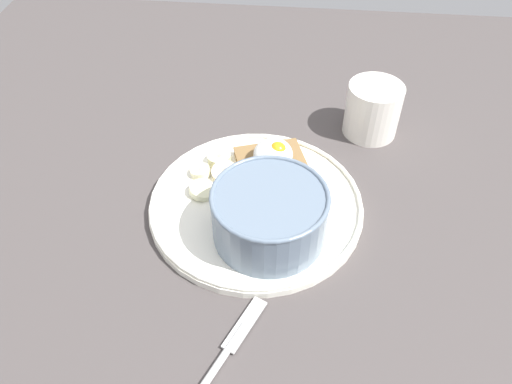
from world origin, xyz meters
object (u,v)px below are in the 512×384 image
Objects in this scene: poached_egg at (274,154)px; banana_slice_front at (225,172)px; banana_slice_right at (200,171)px; coffee_mug at (373,109)px; oatmeal_bowl at (269,215)px; banana_slice_back at (219,159)px; knife at (226,352)px; toast_slice at (273,167)px; banana_slice_left at (202,190)px.

poached_egg is 7.21cm from banana_slice_front.
coffee_mug is at bearing 119.35° from banana_slice_right.
oatmeal_bowl reaches higher than banana_slice_back.
banana_slice_front is 3.40cm from banana_slice_right.
banana_slice_front is 24.70cm from coffee_mug.
banana_slice_right is 0.41× the size of coffee_mug.
knife is at bearing -10.94° from oatmeal_bowl.
coffee_mug reaches higher than banana_slice_front.
banana_slice_back is at bearing -96.47° from poached_egg.
coffee_mug is at bearing 129.62° from toast_slice.
oatmeal_bowl is 11.79cm from toast_slice.
knife is (15.84, -3.06, -4.02)cm from oatmeal_bowl.
banana_slice_back reaches higher than banana_slice_right.
coffee_mug is 42.56cm from knife.
banana_slice_left is at bearing -11.79° from banana_slice_back.
coffee_mug is (-13.45, 20.57, 2.47)cm from banana_slice_front.
knife is (21.88, 6.34, -1.20)cm from banana_slice_left.
banana_slice_front is at bearing -74.80° from poached_egg.
oatmeal_bowl reaches higher than banana_slice_left.
banana_slice_front is 0.58× the size of coffee_mug.
banana_slice_left reaches higher than knife.
banana_slice_front is at bearing -144.31° from oatmeal_bowl.
toast_slice is 6.74cm from banana_slice_front.
poached_egg is 0.44× the size of knife.
banana_slice_left is 22.82cm from knife.
banana_slice_back is (-6.29, 1.31, 0.11)cm from banana_slice_left.
banana_slice_front is at bearing 90.51° from banana_slice_right.
knife is (28.18, 5.02, -1.31)cm from banana_slice_back.
banana_slice_right reaches higher than knife.
banana_slice_right is 27.62cm from coffee_mug.
knife is (27.32, -2.61, -1.35)cm from toast_slice.
banana_slice_back is 28.65cm from knife.
banana_slice_back reaches higher than toast_slice.
toast_slice reaches higher than knife.
poached_egg is 18.23cm from coffee_mug.
banana_slice_right is (-3.61, -0.95, -0.02)cm from banana_slice_left.
toast_slice is at bearing -50.38° from coffee_mug.
banana_slice_back is 3.51cm from banana_slice_right.
coffee_mug is at bearing 156.82° from knife.
toast_slice is 27.47cm from knife.
banana_slice_left is at bearing -53.42° from coffee_mug.
banana_slice_left is at bearing -33.92° from banana_slice_front.
coffee_mug reaches higher than knife.
coffee_mug reaches higher than banana_slice_right.
poached_egg is at bearing 100.32° from banana_slice_right.
banana_slice_back is at bearing -146.75° from oatmeal_bowl.
poached_egg is 1.78× the size of banana_slice_right.
oatmeal_bowl reaches higher than banana_slice_right.
coffee_mug is (-11.66, 14.08, 2.40)cm from toast_slice.
banana_slice_back is at bearing -63.57° from coffee_mug.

